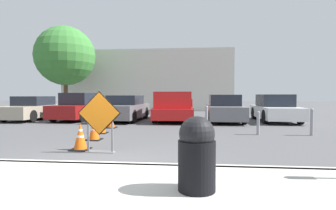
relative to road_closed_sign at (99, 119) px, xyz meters
name	(u,v)px	position (x,y,z in m)	size (l,w,h in m)	color
ground_plane	(160,120)	(0.42, 8.55, -0.86)	(96.00, 96.00, 0.00)	#4C4C4F
sidewalk_strip	(58,192)	(0.42, -2.82, -0.79)	(27.46, 2.75, 0.14)	#ADAAA3
curb_lip	(94,166)	(0.42, -1.45, -0.79)	(27.46, 0.20, 0.14)	#ADAAA3
road_closed_sign	(99,119)	(0.00, 0.00, 0.00)	(1.09, 0.20, 1.54)	black
traffic_cone_nearest	(80,137)	(-0.63, 0.29, -0.51)	(0.47, 0.47, 0.71)	black
traffic_cone_second	(94,130)	(-0.84, 1.79, -0.53)	(0.47, 0.47, 0.68)	black
traffic_cone_third	(101,125)	(-1.13, 3.25, -0.53)	(0.44, 0.44, 0.68)	black
traffic_cone_fourth	(111,121)	(-1.28, 4.86, -0.56)	(0.49, 0.49, 0.63)	black
parked_car_nearest	(33,109)	(-7.04, 8.23, -0.22)	(1.89, 4.58, 1.37)	#A39984
parked_car_second	(79,108)	(-4.27, 8.28, -0.14)	(2.05, 4.14, 1.57)	maroon
parked_car_third	(125,109)	(-1.50, 8.21, -0.19)	(2.07, 4.52, 1.42)	slate
pickup_truck	(174,108)	(1.27, 8.23, -0.13)	(2.19, 5.15, 1.61)	red
parked_car_fourth	(224,109)	(4.04, 8.30, -0.18)	(1.91, 4.60, 1.46)	slate
parked_car_fifth	(275,109)	(6.81, 8.57, -0.18)	(1.98, 4.51, 1.48)	white
trash_bin	(197,153)	(2.38, -2.75, -0.21)	(0.51, 0.51, 1.02)	black
bollard_nearest	(207,119)	(2.82, 3.43, -0.30)	(0.12, 0.12, 1.05)	gray
bollard_second	(258,122)	(4.68, 3.43, -0.40)	(0.12, 0.12, 0.86)	gray
bollard_third	(312,121)	(6.54, 3.43, -0.35)	(0.12, 0.12, 0.97)	gray
building_facade_backdrop	(149,81)	(-2.08, 19.87, 1.97)	(16.06, 5.00, 5.67)	beige
street_tree_behind_lot	(65,56)	(-7.96, 14.02, 3.73)	(4.73, 4.73, 6.96)	#513823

